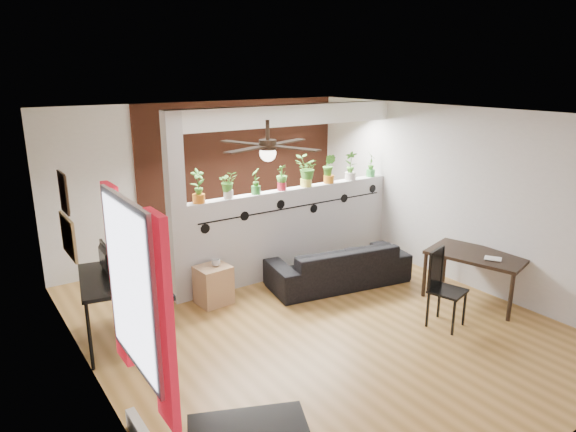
{
  "coord_description": "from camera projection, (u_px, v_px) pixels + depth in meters",
  "views": [
    {
      "loc": [
        -3.59,
        -4.74,
        3.09
      ],
      "look_at": [
        0.07,
        0.6,
        1.24
      ],
      "focal_mm": 32.0,
      "sensor_mm": 36.0,
      "label": 1
    }
  ],
  "objects": [
    {
      "name": "dining_table",
      "position": [
        477.0,
        258.0,
        7.0
      ],
      "size": [
        1.06,
        1.4,
        0.68
      ],
      "color": "black",
      "rests_on": "ground"
    },
    {
      "name": "ceiling_header",
      "position": [
        294.0,
        115.0,
        7.51
      ],
      "size": [
        3.6,
        0.18,
        0.3
      ],
      "primitive_type": "cube",
      "color": "white",
      "rests_on": "room_shell"
    },
    {
      "name": "ceiling_fan",
      "position": [
        268.0,
        148.0,
        5.25
      ],
      "size": [
        1.19,
        1.19,
        0.43
      ],
      "color": "black",
      "rests_on": "room_shell"
    },
    {
      "name": "window_assembly",
      "position": [
        134.0,
        291.0,
        3.8
      ],
      "size": [
        0.09,
        1.3,
        1.55
      ],
      "color": "white",
      "rests_on": "room_shell"
    },
    {
      "name": "cup",
      "position": [
        216.0,
        263.0,
        6.92
      ],
      "size": [
        0.14,
        0.14,
        0.09
      ],
      "primitive_type": "imported",
      "rotation": [
        0.0,
        0.0,
        -0.26
      ],
      "color": "gray",
      "rests_on": "cube_shelf"
    },
    {
      "name": "potted_plant_1",
      "position": [
        228.0,
        184.0,
        7.14
      ],
      "size": [
        0.23,
        0.2,
        0.39
      ],
      "color": "silver",
      "rests_on": "partition_wall"
    },
    {
      "name": "framed_art",
      "position": [
        64.0,
        193.0,
        5.36
      ],
      "size": [
        0.03,
        0.34,
        0.44
      ],
      "color": "#8C7259",
      "rests_on": "room_shell"
    },
    {
      "name": "computer_desk",
      "position": [
        108.0,
        284.0,
        5.85
      ],
      "size": [
        0.8,
        1.23,
        0.82
      ],
      "color": "black",
      "rests_on": "ground"
    },
    {
      "name": "potted_plant_2",
      "position": [
        256.0,
        180.0,
        7.39
      ],
      "size": [
        0.23,
        0.24,
        0.39
      ],
      "color": "#2F8331",
      "rests_on": "partition_wall"
    },
    {
      "name": "brick_panel",
      "position": [
        246.0,
        176.0,
        8.99
      ],
      "size": [
        3.9,
        0.05,
        2.6
      ],
      "primitive_type": "cube",
      "color": "#AC4E32",
      "rests_on": "ground"
    },
    {
      "name": "vine_decal",
      "position": [
        298.0,
        207.0,
        7.81
      ],
      "size": [
        3.31,
        0.01,
        0.3
      ],
      "color": "black",
      "rests_on": "partition_wall"
    },
    {
      "name": "potted_plant_4",
      "position": [
        306.0,
        170.0,
        7.87
      ],
      "size": [
        0.32,
        0.29,
        0.48
      ],
      "color": "#E8E452",
      "rests_on": "partition_wall"
    },
    {
      "name": "partition_wall",
      "position": [
        294.0,
        230.0,
        8.0
      ],
      "size": [
        3.6,
        0.18,
        1.35
      ],
      "primitive_type": "cube",
      "color": "#BCBCC1",
      "rests_on": "ground"
    },
    {
      "name": "potted_plant_7",
      "position": [
        371.0,
        164.0,
        8.61
      ],
      "size": [
        0.27,
        0.27,
        0.42
      ],
      "color": "green",
      "rests_on": "partition_wall"
    },
    {
      "name": "corkboard",
      "position": [
        68.0,
        237.0,
        5.54
      ],
      "size": [
        0.03,
        0.6,
        0.45
      ],
      "primitive_type": "cube",
      "color": "olive",
      "rests_on": "room_shell"
    },
    {
      "name": "room_shell",
      "position": [
        311.0,
        223.0,
        6.2
      ],
      "size": [
        6.3,
        7.1,
        2.9
      ],
      "color": "olive",
      "rests_on": "ground"
    },
    {
      "name": "monitor",
      "position": [
        103.0,
        266.0,
        5.92
      ],
      "size": [
        0.32,
        0.06,
        0.18
      ],
      "primitive_type": "imported",
      "rotation": [
        0.0,
        0.0,
        1.53
      ],
      "color": "black",
      "rests_on": "computer_desk"
    },
    {
      "name": "cube_shelf",
      "position": [
        213.0,
        285.0,
        6.98
      ],
      "size": [
        0.47,
        0.42,
        0.53
      ],
      "primitive_type": "cube",
      "rotation": [
        0.0,
        0.0,
        0.08
      ],
      "color": "#A47A56",
      "rests_on": "ground"
    },
    {
      "name": "pier_column",
      "position": [
        176.0,
        210.0,
        6.79
      ],
      "size": [
        0.22,
        0.2,
        2.6
      ],
      "primitive_type": "cube",
      "color": "#BCBCC1",
      "rests_on": "ground"
    },
    {
      "name": "potted_plant_6",
      "position": [
        351.0,
        164.0,
        8.36
      ],
      "size": [
        0.31,
        0.28,
        0.48
      ],
      "color": "silver",
      "rests_on": "partition_wall"
    },
    {
      "name": "office_chair",
      "position": [
        153.0,
        299.0,
        6.24
      ],
      "size": [
        0.48,
        0.48,
        0.92
      ],
      "color": "black",
      "rests_on": "ground"
    },
    {
      "name": "folding_chair",
      "position": [
        441.0,
        281.0,
        6.32
      ],
      "size": [
        0.49,
        0.49,
        0.98
      ],
      "color": "black",
      "rests_on": "ground"
    },
    {
      "name": "potted_plant_3",
      "position": [
        282.0,
        177.0,
        7.64
      ],
      "size": [
        0.23,
        0.21,
        0.39
      ],
      "color": "red",
      "rests_on": "partition_wall"
    },
    {
      "name": "sofa",
      "position": [
        338.0,
        265.0,
        7.62
      ],
      "size": [
        2.1,
        1.13,
        0.58
      ],
      "primitive_type": "imported",
      "rotation": [
        0.0,
        0.0,
        2.96
      ],
      "color": "black",
      "rests_on": "ground"
    },
    {
      "name": "potted_plant_5",
      "position": [
        329.0,
        168.0,
        8.12
      ],
      "size": [
        0.3,
        0.31,
        0.47
      ],
      "color": "orange",
      "rests_on": "partition_wall"
    },
    {
      "name": "potted_plant_0",
      "position": [
        198.0,
        185.0,
        6.89
      ],
      "size": [
        0.26,
        0.21,
        0.47
      ],
      "color": "orange",
      "rests_on": "partition_wall"
    },
    {
      "name": "book",
      "position": [
        492.0,
        261.0,
        6.68
      ],
      "size": [
        0.24,
        0.26,
        0.02
      ],
      "primitive_type": "imported",
      "rotation": [
        0.0,
        0.0,
        0.53
      ],
      "color": "gray",
      "rests_on": "dining_table"
    }
  ]
}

